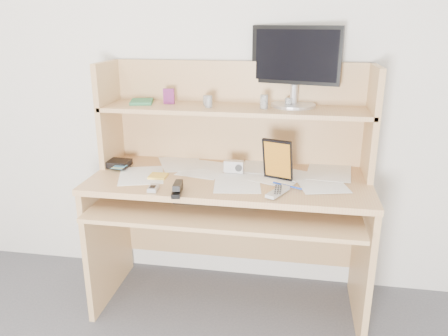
% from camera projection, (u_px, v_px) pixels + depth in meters
% --- Properties ---
extents(back_wall, '(3.60, 0.04, 2.50)m').
position_uv_depth(back_wall, '(239.00, 70.00, 2.35)').
color(back_wall, silver).
rests_on(back_wall, floor).
extents(desk, '(1.40, 0.70, 1.30)m').
position_uv_depth(desk, '(232.00, 182.00, 2.30)').
color(desk, tan).
rests_on(desk, floor).
extents(paper_clutter, '(1.32, 0.54, 0.01)m').
position_uv_depth(paper_clutter, '(230.00, 177.00, 2.21)').
color(paper_clutter, white).
rests_on(paper_clutter, desk).
extents(keyboard, '(0.43, 0.17, 0.03)m').
position_uv_depth(keyboard, '(217.00, 197.00, 2.18)').
color(keyboard, black).
rests_on(keyboard, desk).
extents(tv_remote, '(0.11, 0.16, 0.02)m').
position_uv_depth(tv_remote, '(278.00, 192.00, 1.98)').
color(tv_remote, '#AEADA8').
rests_on(tv_remote, paper_clutter).
extents(flip_phone, '(0.05, 0.08, 0.02)m').
position_uv_depth(flip_phone, '(153.00, 187.00, 2.03)').
color(flip_phone, silver).
rests_on(flip_phone, paper_clutter).
extents(stapler, '(0.06, 0.15, 0.04)m').
position_uv_depth(stapler, '(177.00, 188.00, 1.99)').
color(stapler, black).
rests_on(stapler, paper_clutter).
extents(wallet, '(0.13, 0.11, 0.03)m').
position_uv_depth(wallet, '(118.00, 163.00, 2.35)').
color(wallet, black).
rests_on(wallet, paper_clutter).
extents(sticky_note_pad, '(0.09, 0.09, 0.01)m').
position_uv_depth(sticky_note_pad, '(158.00, 176.00, 2.21)').
color(sticky_note_pad, '#FFEF43').
rests_on(sticky_note_pad, desk).
extents(digital_camera, '(0.10, 0.04, 0.06)m').
position_uv_depth(digital_camera, '(234.00, 166.00, 2.25)').
color(digital_camera, '#BABABD').
rests_on(digital_camera, paper_clutter).
extents(game_case, '(0.15, 0.06, 0.21)m').
position_uv_depth(game_case, '(278.00, 160.00, 2.12)').
color(game_case, black).
rests_on(game_case, paper_clutter).
extents(blue_pen, '(0.14, 0.08, 0.01)m').
position_uv_depth(blue_pen, '(287.00, 186.00, 2.06)').
color(blue_pen, '#173BB3').
rests_on(blue_pen, paper_clutter).
extents(card_box, '(0.06, 0.02, 0.08)m').
position_uv_depth(card_box, '(169.00, 96.00, 2.31)').
color(card_box, maroon).
rests_on(card_box, desk).
extents(shelf_book, '(0.15, 0.18, 0.02)m').
position_uv_depth(shelf_book, '(142.00, 102.00, 2.35)').
color(shelf_book, '#348352').
rests_on(shelf_book, desk).
extents(chip_stack_a, '(0.04, 0.04, 0.05)m').
position_uv_depth(chip_stack_a, '(207.00, 100.00, 2.29)').
color(chip_stack_a, black).
rests_on(chip_stack_a, desk).
extents(chip_stack_b, '(0.04, 0.04, 0.06)m').
position_uv_depth(chip_stack_b, '(209.00, 102.00, 2.22)').
color(chip_stack_b, silver).
rests_on(chip_stack_b, desk).
extents(chip_stack_c, '(0.04, 0.04, 0.04)m').
position_uv_depth(chip_stack_c, '(289.00, 103.00, 2.24)').
color(chip_stack_c, black).
rests_on(chip_stack_c, desk).
extents(chip_stack_d, '(0.04, 0.04, 0.07)m').
position_uv_depth(chip_stack_d, '(264.00, 102.00, 2.18)').
color(chip_stack_d, white).
rests_on(chip_stack_d, desk).
extents(monitor, '(0.45, 0.23, 0.40)m').
position_uv_depth(monitor, '(295.00, 64.00, 2.21)').
color(monitor, silver).
rests_on(monitor, desk).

